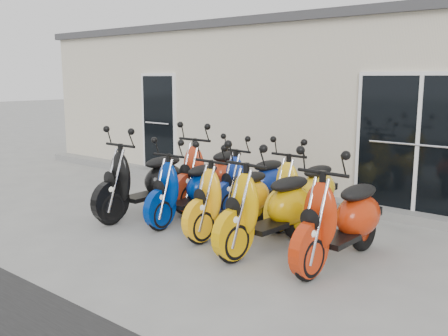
% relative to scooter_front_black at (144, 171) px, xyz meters
% --- Properties ---
extents(ground, '(80.00, 80.00, 0.00)m').
position_rel_scooter_front_black_xyz_m(ground, '(0.87, 0.38, -0.75)').
color(ground, gray).
rests_on(ground, ground).
extents(building, '(14.00, 6.00, 3.20)m').
position_rel_scooter_front_black_xyz_m(building, '(0.87, 5.58, 0.85)').
color(building, beige).
rests_on(building, ground).
extents(roof_cap, '(14.20, 6.20, 0.16)m').
position_rel_scooter_front_black_xyz_m(roof_cap, '(0.87, 5.58, 2.53)').
color(roof_cap, '#3F3F42').
rests_on(roof_cap, building).
extents(front_step, '(14.00, 0.40, 0.15)m').
position_rel_scooter_front_black_xyz_m(front_step, '(0.87, 2.40, -0.67)').
color(front_step, gray).
rests_on(front_step, ground).
extents(door_left, '(1.07, 0.08, 2.22)m').
position_rel_scooter_front_black_xyz_m(door_left, '(-2.33, 2.55, 0.51)').
color(door_left, black).
rests_on(door_left, front_step).
extents(door_right, '(2.02, 0.08, 2.22)m').
position_rel_scooter_front_black_xyz_m(door_right, '(3.47, 2.55, 0.51)').
color(door_right, black).
rests_on(door_right, front_step).
extents(scooter_front_black, '(0.76, 2.03, 1.49)m').
position_rel_scooter_front_black_xyz_m(scooter_front_black, '(0.00, 0.00, 0.00)').
color(scooter_front_black, black).
rests_on(scooter_front_black, ground).
extents(scooter_front_blue, '(0.79, 1.87, 1.36)m').
position_rel_scooter_front_black_xyz_m(scooter_front_blue, '(0.76, 0.21, -0.07)').
color(scooter_front_blue, navy).
rests_on(scooter_front_blue, ground).
extents(scooter_front_orange_a, '(0.77, 1.88, 1.37)m').
position_rel_scooter_front_black_xyz_m(scooter_front_orange_a, '(1.69, 0.15, -0.06)').
color(scooter_front_orange_a, '#FFAE11').
rests_on(scooter_front_orange_a, ground).
extents(scooter_front_orange_b, '(0.88, 2.04, 1.47)m').
position_rel_scooter_front_black_xyz_m(scooter_front_orange_b, '(2.48, -0.07, -0.01)').
color(scooter_front_orange_b, '#DDA007').
rests_on(scooter_front_orange_b, ground).
extents(scooter_front_red, '(0.81, 2.02, 1.47)m').
position_rel_scooter_front_black_xyz_m(scooter_front_red, '(3.44, 0.04, -0.01)').
color(scooter_front_red, '#B9290A').
rests_on(scooter_front_red, ground).
extents(scooter_back_red, '(0.83, 2.07, 1.51)m').
position_rel_scooter_front_black_xyz_m(scooter_back_red, '(0.46, 1.16, 0.01)').
color(scooter_back_red, '#B93415').
rests_on(scooter_back_red, ground).
extents(scooter_back_blue, '(0.81, 1.87, 1.35)m').
position_rel_scooter_front_black_xyz_m(scooter_back_blue, '(1.25, 1.26, -0.07)').
color(scooter_back_blue, navy).
rests_on(scooter_back_blue, ground).
extents(scooter_back_yellow, '(0.75, 1.89, 1.38)m').
position_rel_scooter_front_black_xyz_m(scooter_back_yellow, '(2.23, 1.24, -0.06)').
color(scooter_back_yellow, yellow).
rests_on(scooter_back_yellow, ground).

